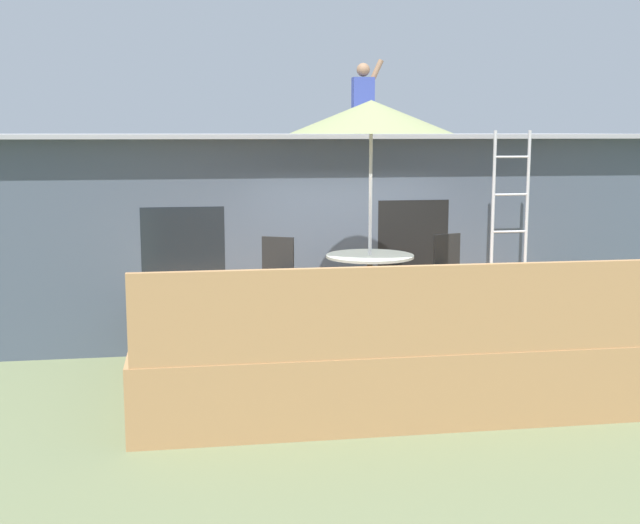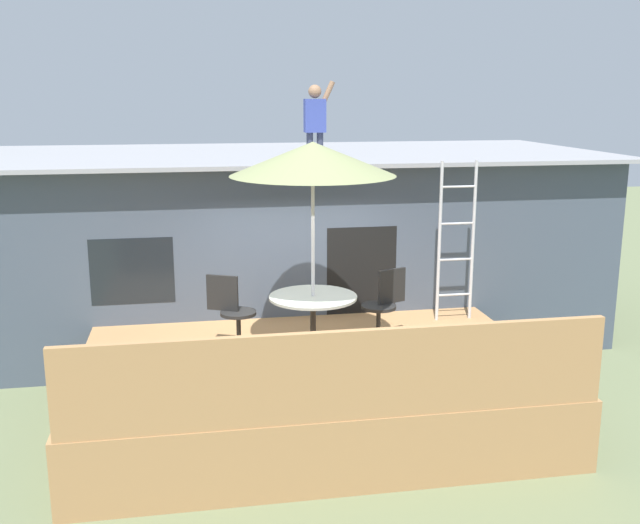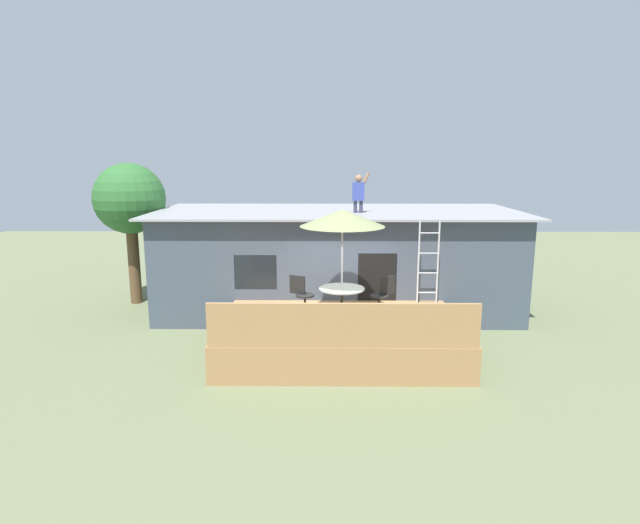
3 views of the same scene
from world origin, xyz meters
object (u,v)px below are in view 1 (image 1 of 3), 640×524
object	(u,v)px
patio_table	(370,268)
patio_chair_left	(288,275)
patio_umbrella	(371,117)
patio_chair_right	(438,271)
step_ladder	(510,213)
person_figure	(364,93)

from	to	relation	value
patio_table	patio_chair_left	xyz separation A→B (m)	(-0.92, 0.43, -0.13)
patio_umbrella	patio_chair_right	xyz separation A→B (m)	(0.96, 0.39, -1.89)
patio_table	patio_chair_left	size ratio (longest dim) A/B	1.13
patio_chair_left	patio_chair_right	bearing A→B (deg)	23.71
step_ladder	patio_umbrella	bearing A→B (deg)	-152.93
step_ladder	patio_chair_right	bearing A→B (deg)	-149.15
person_figure	patio_table	bearing A→B (deg)	-100.37
person_figure	patio_chair_right	distance (m)	3.50
patio_table	person_figure	size ratio (longest dim) A/B	0.94
step_ladder	person_figure	distance (m)	2.99
step_ladder	patio_chair_left	xyz separation A→B (m)	(-3.09, -0.68, -0.64)
patio_chair_right	step_ladder	bearing A→B (deg)	-171.14
patio_table	patio_chair_right	size ratio (longest dim) A/B	1.13
step_ladder	person_figure	world-z (taller)	person_figure
patio_umbrella	step_ladder	bearing A→B (deg)	27.07
person_figure	patio_chair_right	bearing A→B (deg)	-80.95
person_figure	patio_chair_right	world-z (taller)	person_figure
patio_umbrella	patio_chair_left	distance (m)	2.15
patio_umbrella	step_ladder	size ratio (longest dim) A/B	1.15
patio_umbrella	patio_chair_left	bearing A→B (deg)	155.04
patio_table	patio_chair_right	xyz separation A→B (m)	(0.96, 0.39, -0.13)
patio_table	person_figure	distance (m)	3.74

